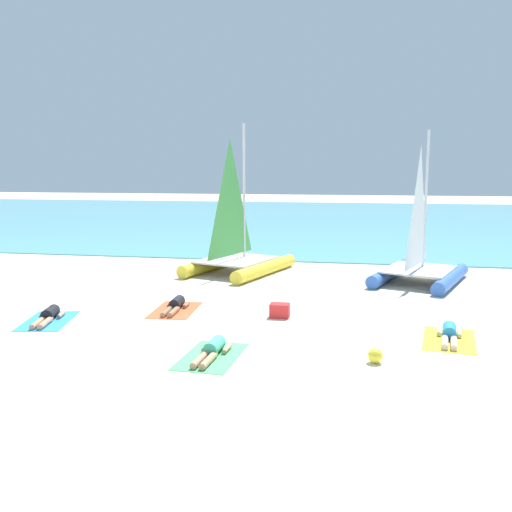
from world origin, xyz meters
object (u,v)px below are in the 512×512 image
(sunbather_center_right, at_px, (212,349))
(towel_rightmost, at_px, (449,340))
(towel_center_right, at_px, (211,356))
(sunbather_rightmost, at_px, (449,333))
(sailboat_yellow, at_px, (237,251))
(beach_ball, at_px, (375,356))
(sailboat_blue, at_px, (419,261))
(sunbather_leftmost, at_px, (49,315))
(cooler_box, at_px, (280,311))
(towel_leftmost, at_px, (48,321))
(sunbather_center_left, at_px, (176,305))
(towel_center_left, at_px, (175,310))

(sunbather_center_right, distance_m, towel_rightmost, 5.30)
(towel_center_right, xyz_separation_m, sunbather_rightmost, (4.93, 2.10, 0.13))
(sailboat_yellow, relative_size, beach_ball, 17.89)
(sailboat_blue, distance_m, beach_ball, 8.34)
(sailboat_yellow, xyz_separation_m, sunbather_leftmost, (-3.28, -7.14, -0.67))
(sunbather_leftmost, distance_m, cooler_box, 5.83)
(sunbather_rightmost, bearing_deg, towel_leftmost, -170.11)
(sunbather_center_left, xyz_separation_m, beach_ball, (5.20, -3.27, 0.02))
(sailboat_blue, distance_m, cooler_box, 6.51)
(sunbather_leftmost, distance_m, towel_center_left, 3.19)
(sunbather_center_left, bearing_deg, towel_center_right, -64.08)
(sunbather_center_left, distance_m, sunbather_center_right, 3.94)
(sailboat_blue, distance_m, towel_center_right, 9.73)
(towel_center_right, height_order, sunbather_rightmost, sunbather_rightmost)
(sunbather_leftmost, distance_m, sunbather_center_left, 3.22)
(sunbather_rightmost, height_order, cooler_box, cooler_box)
(towel_rightmost, bearing_deg, cooler_box, 163.29)
(towel_center_left, bearing_deg, sunbather_rightmost, -10.94)
(sailboat_yellow, relative_size, sunbather_leftmost, 3.45)
(sailboat_blue, height_order, beach_ball, sailboat_blue)
(towel_leftmost, xyz_separation_m, towel_rightmost, (9.63, 0.22, 0.00))
(sunbather_leftmost, relative_size, sunbather_center_left, 1.00)
(sunbather_rightmost, height_order, beach_ball, sunbather_rightmost)
(sunbather_leftmost, relative_size, towel_center_left, 0.82)
(sunbather_leftmost, xyz_separation_m, cooler_box, (5.67, 1.35, 0.05))
(sunbather_rightmost, distance_m, cooler_box, 4.15)
(sunbather_center_left, bearing_deg, towel_center_left, -90.00)
(towel_center_right, distance_m, sunbather_center_right, 0.14)
(cooler_box, bearing_deg, towel_leftmost, -165.99)
(towel_leftmost, relative_size, sunbather_center_right, 1.21)
(sunbather_center_left, height_order, sunbather_rightmost, same)
(sunbather_rightmost, relative_size, cooler_box, 3.13)
(towel_leftmost, xyz_separation_m, cooler_box, (5.66, 1.41, 0.17))
(towel_center_right, height_order, cooler_box, cooler_box)
(sailboat_yellow, xyz_separation_m, sunbather_center_right, (1.45, -8.96, -0.67))
(towel_leftmost, bearing_deg, beach_ball, -11.31)
(sunbather_center_left, distance_m, sunbather_rightmost, 7.01)
(sailboat_blue, relative_size, sunbather_center_left, 3.21)
(sunbather_leftmost, relative_size, sunbather_rightmost, 1.00)
(towel_rightmost, bearing_deg, sunbather_rightmost, 81.79)
(sunbather_rightmost, bearing_deg, beach_ball, -123.49)
(sunbather_leftmost, bearing_deg, sunbather_center_right, -33.32)
(sunbather_leftmost, bearing_deg, towel_center_right, -34.04)
(beach_ball, xyz_separation_m, cooler_box, (-2.32, 3.01, 0.03))
(sunbather_center_right, height_order, sunbather_rightmost, same)
(towel_center_right, bearing_deg, cooler_box, 73.73)
(sailboat_yellow, bearing_deg, towel_leftmost, -96.30)
(towel_leftmost, xyz_separation_m, sunbather_center_right, (4.72, -1.75, 0.13))
(towel_rightmost, bearing_deg, beach_ball, -132.56)
(sailboat_yellow, height_order, towel_center_right, sailboat_yellow)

